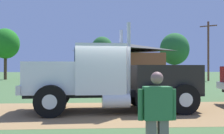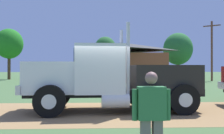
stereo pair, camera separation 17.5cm
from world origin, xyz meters
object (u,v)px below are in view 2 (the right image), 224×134
object	(u,v)px
visitor_walking_mid	(151,114)
truck_foreground_white	(111,79)
shed_building	(127,63)
utility_pole_near	(212,49)

from	to	relation	value
visitor_walking_mid	truck_foreground_white	bearing A→B (deg)	94.93
truck_foreground_white	shed_building	bearing A→B (deg)	82.49
visitor_walking_mid	utility_pole_near	world-z (taller)	utility_pole_near
truck_foreground_white	visitor_walking_mid	xyz separation A→B (m)	(0.49, -5.69, -0.39)
visitor_walking_mid	utility_pole_near	distance (m)	31.67
truck_foreground_white	visitor_walking_mid	world-z (taller)	truck_foreground_white
visitor_walking_mid	shed_building	world-z (taller)	shed_building
visitor_walking_mid	utility_pole_near	bearing A→B (deg)	63.95
visitor_walking_mid	shed_building	size ratio (longest dim) A/B	0.16
visitor_walking_mid	shed_building	distance (m)	28.33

